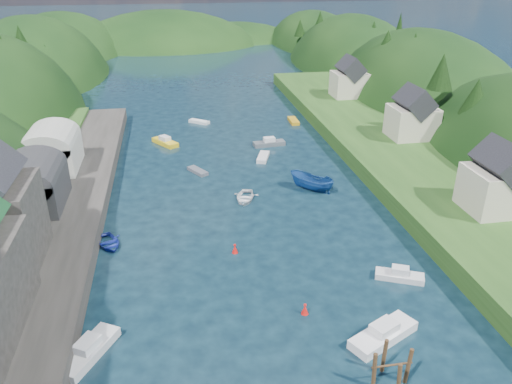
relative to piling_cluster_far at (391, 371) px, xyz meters
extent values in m
plane|color=black|center=(-5.51, 48.63, -1.28)|extent=(600.00, 600.00, 0.00)
ellipsoid|color=black|center=(-50.51, 116.63, -9.72)|extent=(44.00, 75.56, 48.19)
ellipsoid|color=black|center=(-50.51, 158.63, -8.11)|extent=(44.00, 75.56, 39.00)
ellipsoid|color=black|center=(39.49, 73.63, -9.68)|extent=(36.00, 75.56, 48.00)
ellipsoid|color=black|center=(39.49, 116.63, -9.07)|extent=(36.00, 75.56, 44.49)
ellipsoid|color=black|center=(39.49, 158.63, -7.58)|extent=(36.00, 75.56, 36.00)
ellipsoid|color=black|center=(-15.51, 168.63, -11.28)|extent=(80.00, 60.00, 44.00)
ellipsoid|color=black|center=(12.49, 178.63, -13.28)|extent=(70.00, 56.00, 36.00)
cone|color=black|center=(-44.63, 75.39, 11.82)|extent=(4.34, 4.34, 7.01)
cone|color=black|center=(-44.11, 83.82, 7.52)|extent=(5.28, 5.28, 5.93)
cone|color=black|center=(-45.79, 93.15, 11.19)|extent=(4.77, 4.77, 6.86)
cone|color=black|center=(-42.34, 99.10, 7.17)|extent=(4.07, 4.07, 4.92)
cone|color=black|center=(-44.57, 114.06, 8.99)|extent=(4.56, 4.56, 9.14)
cone|color=black|center=(-46.86, 120.79, 6.88)|extent=(4.75, 4.75, 5.66)
cone|color=black|center=(-46.95, 135.28, 7.38)|extent=(4.27, 4.27, 6.62)
cone|color=black|center=(30.15, 40.77, 8.49)|extent=(5.29, 5.29, 6.28)
cone|color=black|center=(28.72, 48.96, 11.07)|extent=(4.07, 4.07, 5.72)
cone|color=black|center=(34.66, 56.28, 6.79)|extent=(3.40, 3.40, 5.60)
cone|color=black|center=(34.61, 70.91, 9.96)|extent=(4.94, 4.94, 8.43)
cone|color=black|center=(31.62, 77.31, 10.87)|extent=(5.25, 5.25, 6.21)
cone|color=black|center=(38.53, 87.06, 11.83)|extent=(3.36, 3.36, 9.30)
cone|color=black|center=(38.61, 102.21, 9.41)|extent=(4.57, 4.57, 7.07)
cone|color=black|center=(35.34, 119.82, 7.60)|extent=(3.59, 3.59, 5.89)
cone|color=black|center=(31.56, 127.15, 10.27)|extent=(4.14, 4.14, 5.92)
cone|color=black|center=(28.48, 138.85, 7.05)|extent=(3.83, 3.83, 5.36)
cube|color=#2D2B28|center=(-29.51, 18.63, -0.28)|extent=(12.00, 110.00, 2.00)
cube|color=#2D2B28|center=(-31.51, 19.63, 4.72)|extent=(7.00, 8.00, 8.00)
cube|color=#2D2D30|center=(-31.51, 31.63, 2.72)|extent=(7.00, 9.00, 4.00)
cylinder|color=#2D2D30|center=(-31.51, 31.63, 4.72)|extent=(7.00, 9.00, 7.00)
cube|color=#B2B2A8|center=(-31.51, 43.63, 2.72)|extent=(7.00, 9.00, 4.00)
cylinder|color=#B2B2A8|center=(-31.51, 43.63, 4.72)|extent=(7.00, 9.00, 7.00)
cube|color=#234719|center=(19.49, 38.63, -0.08)|extent=(16.00, 120.00, 2.40)
cube|color=beige|center=(21.49, 20.63, 3.62)|extent=(7.00, 6.00, 5.00)
cube|color=black|center=(21.49, 20.63, 6.96)|extent=(5.15, 6.24, 5.15)
cube|color=beige|center=(23.49, 46.63, 3.62)|extent=(7.00, 6.00, 5.00)
cube|color=black|center=(23.49, 46.63, 6.96)|extent=(5.15, 6.24, 5.15)
cube|color=beige|center=(22.49, 73.63, 3.62)|extent=(7.00, 6.00, 5.00)
cube|color=black|center=(22.49, 73.63, 6.96)|extent=(5.15, 6.24, 5.15)
cylinder|color=#382314|center=(1.32, 0.00, -0.03)|extent=(0.32, 0.32, 3.70)
cylinder|color=#382314|center=(0.00, 1.32, -0.03)|extent=(0.32, 0.32, 3.70)
cylinder|color=#382314|center=(-1.32, 0.00, -0.03)|extent=(0.32, 0.32, 3.70)
cylinder|color=#382314|center=(0.00, 0.00, 0.58)|extent=(3.17, 0.16, 0.16)
cone|color=red|center=(-4.13, 8.99, -0.83)|extent=(0.70, 0.70, 0.90)
sphere|color=red|center=(-4.13, 8.99, -0.33)|extent=(0.30, 0.30, 0.30)
cone|color=red|center=(-8.93, 20.18, -0.83)|extent=(0.70, 0.70, 0.90)
sphere|color=red|center=(-8.93, 20.18, -0.33)|extent=(0.30, 0.30, 0.30)
cube|color=silver|center=(-0.84, 47.02, -1.00)|extent=(2.85, 4.71, 0.63)
cube|color=white|center=(-9.52, 67.74, -1.02)|extent=(4.04, 3.60, 0.57)
imported|color=navy|center=(3.46, 34.34, -0.19)|extent=(6.44, 6.09, 2.49)
cube|color=#50565B|center=(1.33, 52.96, -0.95)|extent=(5.48, 2.33, 0.74)
cube|color=silver|center=(1.33, 52.96, -0.19)|extent=(1.99, 1.43, 0.70)
cube|color=silver|center=(-22.51, 6.89, -0.91)|extent=(4.70, 6.16, 0.84)
cube|color=silver|center=(-22.51, 6.89, -0.10)|extent=(2.24, 2.50, 0.70)
cube|color=white|center=(1.46, 4.69, -0.88)|extent=(6.70, 4.83, 0.90)
cube|color=silver|center=(1.46, 4.69, -0.03)|extent=(2.68, 2.35, 0.70)
cube|color=#53575F|center=(-11.44, 43.18, -1.04)|extent=(3.05, 3.96, 0.54)
cube|color=#C59017|center=(8.53, 65.15, -1.00)|extent=(1.58, 4.53, 0.63)
imported|color=white|center=(-5.92, 32.88, -0.95)|extent=(4.53, 5.44, 0.97)
cube|color=silver|center=(6.51, 12.57, -0.99)|extent=(4.91, 3.35, 0.66)
cube|color=silver|center=(6.51, 12.57, -0.28)|extent=(1.94, 1.66, 0.70)
cube|color=gold|center=(-16.08, 56.56, -0.93)|extent=(4.59, 5.58, 0.77)
cube|color=silver|center=(-16.08, 56.56, -0.16)|extent=(2.13, 2.31, 0.70)
imported|color=navy|center=(-22.51, 24.12, -0.97)|extent=(4.59, 5.33, 0.93)
camera|label=1|loc=(-14.55, -25.55, 27.63)|focal=35.00mm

